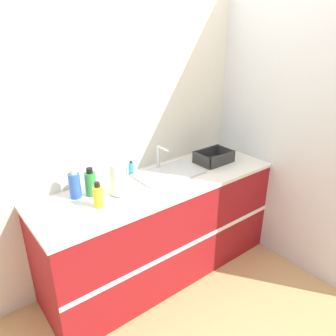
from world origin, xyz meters
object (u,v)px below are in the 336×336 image
Objects in this scene: sink at (169,173)px; paper_towel_roll at (118,179)px; bottle_blue at (75,185)px; bottle_green at (91,183)px; soap_dispenser at (131,168)px; dish_rack at (214,158)px; bottle_yellow at (98,196)px.

sink is 0.55m from paper_towel_roll.
paper_towel_roll is at bearing -29.78° from bottle_blue.
paper_towel_roll is at bearing -36.50° from bottle_green.
sink reaches higher than soap_dispenser.
bottle_yellow reaches higher than dish_rack.
dish_rack is (0.51, -0.04, 0.02)m from sink.
soap_dispenser is (0.28, 0.26, -0.08)m from paper_towel_roll.
paper_towel_roll reaches higher than bottle_blue.
bottle_blue is at bearing 172.62° from sink.
bottle_green is 0.47m from soap_dispenser.
paper_towel_roll is 0.23m from bottle_yellow.
bottle_blue reaches higher than bottle_yellow.
bottle_blue is 1.90× the size of soap_dispenser.
bottle_green is at bearing 174.66° from dish_rack.
bottle_green is 1.78× the size of soap_dispenser.
paper_towel_roll is at bearing 18.85° from bottle_yellow.
bottle_yellow is 0.59m from soap_dispenser.
sink is 0.83m from bottle_blue.
bottle_blue is 0.57m from soap_dispenser.
bottle_yellow is 0.20m from bottle_green.
bottle_blue is (-0.81, 0.11, 0.09)m from sink.
bottle_yellow is at bearing -72.44° from bottle_blue.
soap_dispenser is at bearing 34.45° from bottle_yellow.
sink is 0.52m from dish_rack.
sink is 2.23× the size of paper_towel_roll.
sink is at bearing 6.06° from paper_towel_roll.
bottle_blue is (-0.11, 0.04, 0.01)m from bottle_green.
dish_rack is 1.22m from bottle_green.
paper_towel_roll is 0.33m from bottle_blue.
paper_towel_roll is 0.78× the size of dish_rack.
sink is 1.73× the size of dish_rack.
bottle_yellow reaches higher than soap_dispenser.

